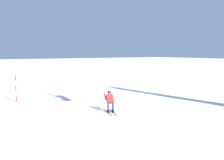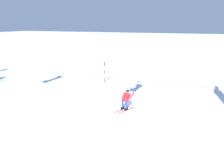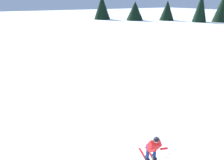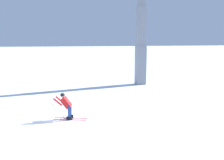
{
  "view_description": "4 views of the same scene",
  "coord_description": "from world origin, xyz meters",
  "views": [
    {
      "loc": [
        7.22,
        12.14,
        3.83
      ],
      "look_at": [
        0.98,
        2.15,
        2.33
      ],
      "focal_mm": 34.33,
      "sensor_mm": 36.0,
      "label": 1
    },
    {
      "loc": [
        -5.43,
        15.26,
        5.73
      ],
      "look_at": [
        -0.67,
        4.61,
        3.01
      ],
      "focal_mm": 39.05,
      "sensor_mm": 36.0,
      "label": 2
    },
    {
      "loc": [
        -4.99,
        -4.78,
        6.25
      ],
      "look_at": [
        0.57,
        4.42,
        2.29
      ],
      "focal_mm": 35.22,
      "sensor_mm": 36.0,
      "label": 3
    },
    {
      "loc": [
        13.17,
        0.04,
        4.08
      ],
      "look_at": [
        0.49,
        2.84,
        2.01
      ],
      "focal_mm": 41.48,
      "sensor_mm": 36.0,
      "label": 4
    }
  ],
  "objects": [
    {
      "name": "ground_plane",
      "position": [
        0.0,
        0.0,
        0.0
      ],
      "size": [
        260.0,
        260.0,
        0.0
      ],
      "primitive_type": "plane",
      "color": "white"
    },
    {
      "name": "lift_tower_near",
      "position": [
        -8.97,
        7.56,
        4.49
      ],
      "size": [
        0.84,
        2.5,
        10.92
      ],
      "color": "gray",
      "rests_on": "ground_plane"
    },
    {
      "name": "skier_carving_main",
      "position": [
        0.12,
        0.51,
        0.78
      ],
      "size": [
        0.99,
        1.76,
        1.51
      ],
      "color": "red",
      "rests_on": "ground_plane"
    }
  ]
}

